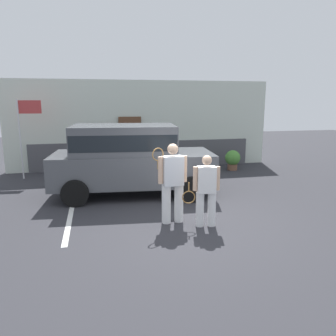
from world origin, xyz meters
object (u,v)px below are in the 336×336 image
(tennis_player_woman, at_px, (206,190))
(tennis_player_man, at_px, (172,182))
(parked_suv, at_px, (130,156))
(potted_plant_secondary, at_px, (233,159))
(potted_plant_by_porch, at_px, (204,159))
(flag_pole, at_px, (25,124))

(tennis_player_woman, bearing_deg, tennis_player_man, -22.40)
(parked_suv, bearing_deg, potted_plant_secondary, 36.32)
(potted_plant_by_porch, bearing_deg, tennis_player_woman, -108.41)
(parked_suv, relative_size, tennis_player_man, 2.63)
(tennis_player_man, height_order, flag_pole, flag_pole)
(potted_plant_by_porch, relative_size, potted_plant_secondary, 0.91)
(tennis_player_man, relative_size, potted_plant_secondary, 2.29)
(parked_suv, height_order, potted_plant_secondary, parked_suv)
(tennis_player_man, height_order, tennis_player_woman, tennis_player_man)
(tennis_player_man, xyz_separation_m, flag_pole, (-4.00, 5.30, 1.00))
(tennis_player_man, bearing_deg, potted_plant_secondary, -130.41)
(tennis_player_man, xyz_separation_m, tennis_player_woman, (0.66, -0.38, -0.12))
(parked_suv, xyz_separation_m, potted_plant_by_porch, (3.34, 3.09, -0.74))
(tennis_player_man, height_order, potted_plant_by_porch, tennis_player_man)
(parked_suv, xyz_separation_m, tennis_player_man, (0.70, -2.48, -0.20))
(potted_plant_by_porch, height_order, flag_pole, flag_pole)
(tennis_player_man, relative_size, potted_plant_by_porch, 2.50)
(tennis_player_woman, xyz_separation_m, flag_pole, (-4.66, 5.68, 1.12))
(parked_suv, height_order, flag_pole, flag_pole)
(tennis_player_woman, bearing_deg, potted_plant_by_porch, -100.52)
(potted_plant_secondary, xyz_separation_m, flag_pole, (-7.68, 0.23, 1.51))
(potted_plant_secondary, bearing_deg, flag_pole, 178.28)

